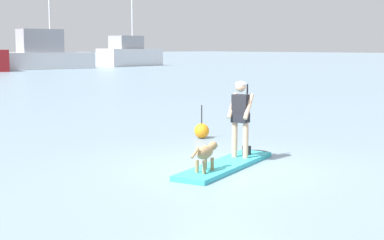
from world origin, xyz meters
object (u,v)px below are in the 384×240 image
at_px(paddleboard, 230,163).
at_px(marker_buoy, 202,131).
at_px(moored_boat_outer, 45,54).
at_px(dog, 206,153).
at_px(moored_boat_far_port, 129,54).
at_px(person_paddler, 241,114).

height_order(paddleboard, marker_buoy, marker_buoy).
bearing_deg(moored_boat_outer, dog, -116.62).
height_order(dog, marker_buoy, marker_buoy).
bearing_deg(marker_buoy, dog, -133.86).
bearing_deg(dog, moored_boat_far_port, 53.53).
distance_m(paddleboard, marker_buoy, 3.69).
bearing_deg(marker_buoy, person_paddler, -120.30).
relative_size(moored_boat_far_port, marker_buoy, 10.16).
xyz_separation_m(person_paddler, moored_boat_outer, (23.30, 49.07, 0.59)).
bearing_deg(person_paddler, marker_buoy, 59.70).
relative_size(dog, marker_buoy, 1.10).
distance_m(paddleboard, moored_boat_outer, 54.68).
relative_size(paddleboard, dog, 3.58).
distance_m(moored_boat_outer, marker_buoy, 51.04).
bearing_deg(person_paddler, moored_boat_outer, 64.60).
height_order(person_paddler, dog, person_paddler).
xyz_separation_m(dog, moored_boat_outer, (24.82, 49.53, 1.17)).
bearing_deg(moored_boat_far_port, paddleboard, -125.87).
height_order(paddleboard, person_paddler, person_paddler).
xyz_separation_m(moored_boat_far_port, marker_buoy, (-34.58, -47.79, -1.28)).
xyz_separation_m(paddleboard, person_paddler, (0.47, 0.14, 1.00)).
relative_size(moored_boat_outer, moored_boat_far_port, 1.39).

